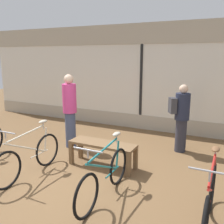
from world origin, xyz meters
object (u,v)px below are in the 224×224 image
Objects in this scene: bicycle_left at (29,157)px; customer_by_window at (181,116)px; display_bench at (103,147)px; customer_near_rack at (70,109)px; bicycle_far_right at (209,202)px; bicycle_right at (105,176)px.

bicycle_left is 1.08× the size of customer_by_window.
display_bench is (1.07, 0.97, 0.03)m from bicycle_left.
bicycle_left is 0.96× the size of customer_near_rack.
bicycle_left is at bearing 177.47° from bicycle_far_right.
bicycle_right is 1.07× the size of customer_by_window.
bicycle_left is 1.01× the size of bicycle_far_right.
bicycle_right reaches higher than display_bench.
customer_by_window is (0.67, 2.59, 0.49)m from bicycle_right.
customer_by_window reaches higher than bicycle_far_right.
display_bench is 0.77× the size of customer_near_rack.
display_bench is (-0.59, 1.03, 0.04)m from bicycle_right.
bicycle_far_right is at bearing -27.18° from display_bench.
bicycle_far_right is 2.44m from display_bench.
bicycle_far_right is at bearing -3.22° from bicycle_right.
bicycle_left is at bearing -137.65° from display_bench.
bicycle_left reaches higher than bicycle_right.
bicycle_left is 1.66m from bicycle_right.
bicycle_far_right is 1.24× the size of display_bench.
customer_by_window reaches higher than bicycle_left.
customer_by_window is (1.26, 1.56, 0.45)m from display_bench.
bicycle_right is 0.95× the size of customer_near_rack.
bicycle_far_right is at bearing -2.53° from bicycle_left.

